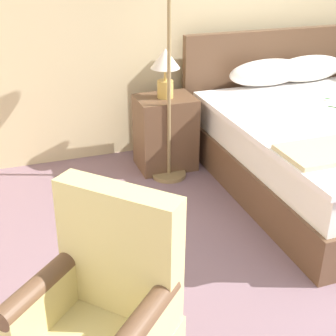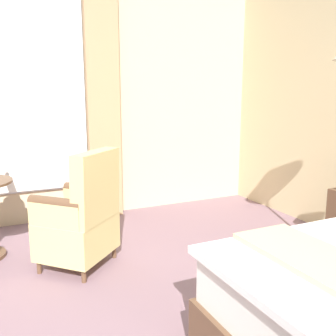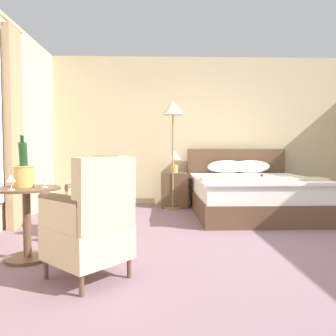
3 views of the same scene
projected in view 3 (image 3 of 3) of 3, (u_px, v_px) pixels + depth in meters
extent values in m
plane|color=slate|center=(273.00, 247.00, 3.40)|extent=(7.84, 7.84, 0.00)
cube|color=#CEBB8E|center=(221.00, 131.00, 6.28)|extent=(6.46, 0.12, 2.76)
cube|color=tan|center=(14.00, 129.00, 4.23)|extent=(0.10, 0.36, 2.57)
cube|color=brown|center=(251.00, 205.00, 5.12)|extent=(1.73, 1.99, 0.30)
cube|color=white|center=(252.00, 187.00, 5.11)|extent=(1.68, 1.93, 0.25)
cube|color=white|center=(253.00, 178.00, 5.04)|extent=(1.77, 1.87, 0.04)
cube|color=#C8B888|center=(263.00, 179.00, 4.55)|extent=(1.73, 0.36, 0.03)
cube|color=brown|center=(236.00, 169.00, 6.13)|extent=(1.82, 0.08, 0.73)
ellipsoid|color=white|center=(227.00, 167.00, 5.92)|extent=(0.73, 0.23, 0.24)
ellipsoid|color=white|center=(250.00, 167.00, 5.93)|extent=(0.73, 0.26, 0.25)
cylinder|color=#2D6628|center=(253.00, 176.00, 5.14)|extent=(0.21, 0.24, 0.01)
sphere|color=#B20F4C|center=(262.00, 175.00, 5.03)|extent=(0.05, 0.05, 0.05)
ellipsoid|color=#33702D|center=(249.00, 174.00, 5.40)|extent=(0.05, 0.03, 0.01)
cube|color=white|center=(250.00, 176.00, 5.02)|extent=(0.09, 0.11, 0.00)
cube|color=brown|center=(174.00, 190.00, 5.84)|extent=(0.47, 0.37, 0.61)
sphere|color=#B7B2A8|center=(188.00, 182.00, 5.84)|extent=(0.02, 0.02, 0.02)
cylinder|color=tan|center=(174.00, 169.00, 5.82)|extent=(0.13, 0.13, 0.14)
cylinder|color=tan|center=(174.00, 162.00, 5.82)|extent=(0.02, 0.02, 0.10)
cone|color=silver|center=(174.00, 155.00, 5.81)|extent=(0.23, 0.23, 0.15)
cylinder|color=olive|center=(173.00, 208.00, 5.67)|extent=(0.28, 0.28, 0.03)
cylinder|color=olive|center=(173.00, 161.00, 5.63)|extent=(0.03, 0.03, 1.59)
cone|color=beige|center=(173.00, 108.00, 5.58)|extent=(0.38, 0.38, 0.24)
cylinder|color=brown|center=(28.00, 258.00, 3.02)|extent=(0.40, 0.40, 0.03)
cylinder|color=brown|center=(27.00, 225.00, 3.00)|extent=(0.07, 0.07, 0.65)
cylinder|color=brown|center=(26.00, 189.00, 2.98)|extent=(0.60, 0.60, 0.02)
cylinder|color=gold|center=(23.00, 177.00, 3.04)|extent=(0.19, 0.19, 0.19)
torus|color=gold|center=(23.00, 167.00, 3.03)|extent=(0.20, 0.20, 0.02)
cylinder|color=white|center=(23.00, 169.00, 3.03)|extent=(0.16, 0.16, 0.03)
cylinder|color=#1E4723|center=(23.00, 159.00, 3.05)|extent=(0.10, 0.15, 0.33)
cylinder|color=#193D1E|center=(22.00, 139.00, 2.99)|extent=(0.04, 0.05, 0.08)
sphere|color=gold|center=(22.00, 135.00, 2.99)|extent=(0.04, 0.04, 0.04)
cylinder|color=white|center=(11.00, 190.00, 2.81)|extent=(0.06, 0.06, 0.01)
cylinder|color=white|center=(11.00, 185.00, 2.81)|extent=(0.01, 0.01, 0.07)
cone|color=white|center=(11.00, 178.00, 2.80)|extent=(0.08, 0.08, 0.06)
cylinder|color=white|center=(45.00, 187.00, 3.01)|extent=(0.06, 0.06, 0.01)
cylinder|color=white|center=(45.00, 183.00, 3.00)|extent=(0.01, 0.01, 0.08)
cone|color=white|center=(44.00, 176.00, 3.00)|extent=(0.07, 0.07, 0.06)
cylinder|color=brown|center=(70.00, 233.00, 3.77)|extent=(0.04, 0.04, 0.10)
cylinder|color=brown|center=(92.00, 241.00, 3.45)|extent=(0.04, 0.04, 0.10)
cylinder|color=brown|center=(100.00, 228.00, 4.06)|extent=(0.04, 0.04, 0.10)
cylinder|color=brown|center=(123.00, 234.00, 3.74)|extent=(0.04, 0.04, 0.10)
cube|color=#D3C07A|center=(96.00, 217.00, 3.74)|extent=(0.73, 0.73, 0.30)
cube|color=#D3C07A|center=(110.00, 179.00, 3.86)|extent=(0.45, 0.46, 0.55)
cube|color=#D3C07A|center=(84.00, 194.00, 3.87)|extent=(0.38, 0.38, 0.18)
cylinder|color=brown|center=(84.00, 186.00, 3.87)|extent=(0.38, 0.38, 0.09)
cube|color=#D3C07A|center=(105.00, 198.00, 3.56)|extent=(0.38, 0.38, 0.18)
cylinder|color=brown|center=(105.00, 190.00, 3.56)|extent=(0.38, 0.38, 0.09)
cylinder|color=brown|center=(93.00, 255.00, 2.90)|extent=(0.04, 0.04, 0.16)
cylinder|color=brown|center=(46.00, 269.00, 2.56)|extent=(0.04, 0.04, 0.16)
cylinder|color=brown|center=(129.00, 268.00, 2.59)|extent=(0.04, 0.04, 0.16)
cylinder|color=brown|center=(82.00, 285.00, 2.25)|extent=(0.04, 0.04, 0.16)
cube|color=#C9B58B|center=(87.00, 242.00, 2.56)|extent=(0.76, 0.76, 0.26)
cube|color=#C9B58B|center=(105.00, 194.00, 2.40)|extent=(0.43, 0.46, 0.54)
cube|color=#C9B58B|center=(107.00, 208.00, 2.72)|extent=(0.44, 0.41, 0.22)
cylinder|color=brown|center=(107.00, 194.00, 2.72)|extent=(0.44, 0.41, 0.09)
cube|color=#C9B58B|center=(61.00, 215.00, 2.40)|extent=(0.44, 0.41, 0.22)
cylinder|color=brown|center=(61.00, 200.00, 2.40)|extent=(0.44, 0.41, 0.09)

